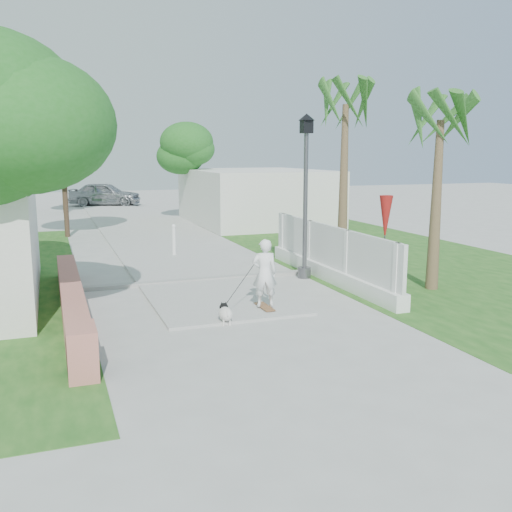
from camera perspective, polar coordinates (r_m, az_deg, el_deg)
name	(u,v)px	position (r m, az deg, el deg)	size (l,w,h in m)	color
ground	(285,355)	(9.91, 2.89, -9.88)	(90.00, 90.00, 0.00)	#B7B7B2
path_strip	(128,222)	(28.99, -12.65, 3.31)	(3.20, 36.00, 0.06)	#B7B7B2
curb	(198,280)	(15.38, -5.82, -2.41)	(6.50, 0.25, 0.10)	#999993
grass_right	(383,254)	(19.98, 12.54, 0.20)	(8.00, 20.00, 0.01)	#20551B
pink_wall	(73,304)	(12.51, -17.85, -4.58)	(0.45, 8.20, 0.80)	tan
lattice_fence	(329,260)	(15.55, 7.31, -0.45)	(0.35, 7.00, 1.50)	white
building_right	(256,196)	(28.34, -0.03, 5.99)	(6.00, 8.00, 2.60)	silver
street_lamp	(306,190)	(15.54, 4.98, 6.59)	(0.44, 0.44, 4.44)	#59595E
bollard	(174,239)	(19.16, -8.21, 1.67)	(0.14, 0.14, 1.09)	white
patio_umbrella	(386,219)	(15.64, 12.83, 3.68)	(0.36, 0.36, 2.30)	#59595E
tree_path_left	(63,143)	(24.56, -18.78, 10.68)	(3.40, 3.40, 5.23)	#4C3826
tree_path_right	(190,151)	(29.36, -6.58, 10.36)	(3.00, 3.00, 4.79)	#4C3826
tree_path_far	(62,146)	(34.56, -18.87, 10.40)	(3.20, 3.20, 5.17)	#4C3826
palm_far	(345,115)	(17.20, 8.93, 13.72)	(1.80, 1.80, 5.30)	brown
palm_near	(440,130)	(14.84, 17.94, 11.87)	(1.80, 1.80, 4.70)	brown
skateboarder	(251,280)	(12.19, -0.52, -2.38)	(1.41, 0.88, 1.59)	brown
dog	(225,313)	(11.60, -3.08, -5.70)	(0.32, 0.60, 0.41)	silver
parked_car	(105,194)	(38.70, -14.87, 6.01)	(1.83, 4.55, 1.55)	#9D9FA4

